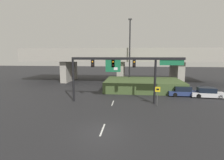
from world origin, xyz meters
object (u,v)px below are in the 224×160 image
signal_gantry (122,66)px  parked_sedan_near_right (183,91)px  speed_limit_sign (158,93)px  highway_light_pole_near (130,51)px  parked_sedan_mid_right (207,93)px

signal_gantry → parked_sedan_near_right: signal_gantry is taller
signal_gantry → speed_limit_sign: size_ratio=5.94×
signal_gantry → highway_light_pole_near: (0.85, 12.28, 2.14)m
speed_limit_sign → parked_sedan_near_right: speed_limit_sign is taller
speed_limit_sign → highway_light_pole_near: highway_light_pole_near is taller
speed_limit_sign → parked_sedan_near_right: 7.44m
signal_gantry → parked_sedan_near_right: bearing=27.5°
parked_sedan_near_right → parked_sedan_mid_right: parked_sedan_near_right is taller
highway_light_pole_near → parked_sedan_near_right: (8.14, -7.59, -6.15)m
speed_limit_sign → parked_sedan_mid_right: speed_limit_sign is taller
highway_light_pole_near → parked_sedan_mid_right: highway_light_pole_near is taller
parked_sedan_mid_right → signal_gantry: bearing=-156.3°
speed_limit_sign → parked_sedan_near_right: size_ratio=0.53×
parked_sedan_near_right → parked_sedan_mid_right: bearing=-11.4°
speed_limit_sign → parked_sedan_near_right: bearing=51.3°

